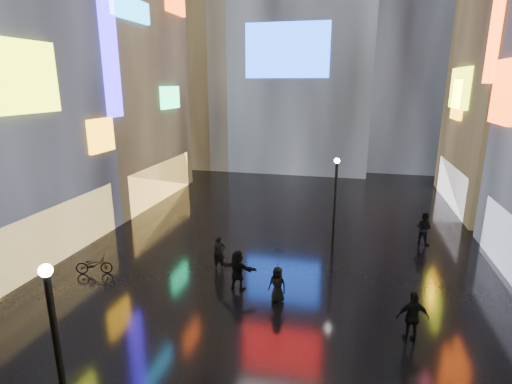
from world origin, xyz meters
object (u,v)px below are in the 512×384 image
(lamp_near, at_px, (58,353))
(bicycle, at_px, (94,265))
(lamp_far, at_px, (335,199))
(pedestrian_3, at_px, (413,317))

(lamp_near, bearing_deg, bicycle, 122.01)
(lamp_near, relative_size, lamp_far, 1.00)
(lamp_near, relative_size, bicycle, 2.94)
(lamp_near, distance_m, lamp_far, 15.59)
(pedestrian_3, height_order, bicycle, pedestrian_3)
(pedestrian_3, bearing_deg, bicycle, -17.92)
(lamp_far, distance_m, pedestrian_3, 8.57)
(pedestrian_3, xyz_separation_m, bicycle, (-14.35, 1.98, -0.50))
(pedestrian_3, bearing_deg, lamp_far, -77.56)
(lamp_near, xyz_separation_m, bicycle, (-5.50, 8.80, -2.48))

